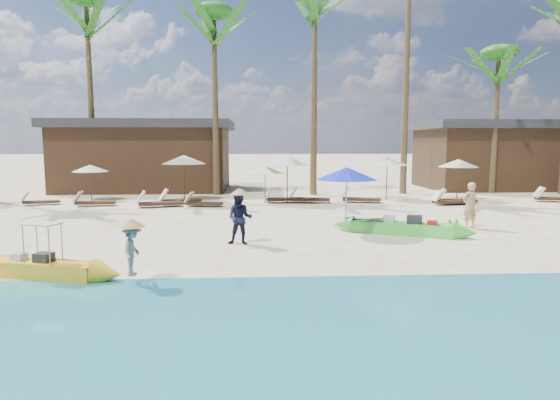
{
  "coord_description": "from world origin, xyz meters",
  "views": [
    {
      "loc": [
        -1.07,
        -12.37,
        2.89
      ],
      "look_at": [
        -0.36,
        2.0,
        1.15
      ],
      "focal_mm": 30.0,
      "sensor_mm": 36.0,
      "label": 1
    }
  ],
  "objects_px": {
    "green_canoe": "(401,228)",
    "blue_umbrella": "(347,173)",
    "yellow_canoe": "(37,268)",
    "tourist": "(470,205)"
  },
  "relations": [
    {
      "from": "blue_umbrella",
      "to": "tourist",
      "type": "bearing_deg",
      "value": 7.51
    },
    {
      "from": "green_canoe",
      "to": "blue_umbrella",
      "type": "xyz_separation_m",
      "value": [
        -1.73,
        0.36,
        1.72
      ]
    },
    {
      "from": "yellow_canoe",
      "to": "blue_umbrella",
      "type": "relative_size",
      "value": 2.09
    },
    {
      "from": "yellow_canoe",
      "to": "blue_umbrella",
      "type": "distance_m",
      "value": 9.18
    },
    {
      "from": "blue_umbrella",
      "to": "green_canoe",
      "type": "bearing_deg",
      "value": -11.84
    },
    {
      "from": "yellow_canoe",
      "to": "tourist",
      "type": "height_order",
      "value": "tourist"
    },
    {
      "from": "green_canoe",
      "to": "blue_umbrella",
      "type": "bearing_deg",
      "value": -167.62
    },
    {
      "from": "green_canoe",
      "to": "tourist",
      "type": "distance_m",
      "value": 2.87
    },
    {
      "from": "green_canoe",
      "to": "yellow_canoe",
      "type": "distance_m",
      "value": 10.37
    },
    {
      "from": "yellow_canoe",
      "to": "tourist",
      "type": "distance_m",
      "value": 13.19
    }
  ]
}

